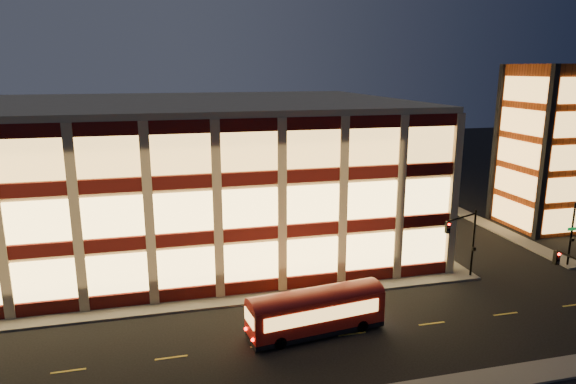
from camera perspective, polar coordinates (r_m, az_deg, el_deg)
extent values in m
plane|color=black|center=(39.72, -10.13, -12.89)|extent=(200.00, 200.00, 0.00)
cube|color=#514F4C|center=(40.56, -14.57, -12.43)|extent=(54.00, 2.00, 0.15)
cube|color=#514F4C|center=(60.73, 10.81, -3.38)|extent=(2.00, 30.00, 0.15)
cube|color=#514F4C|center=(66.01, 19.53, -2.56)|extent=(2.00, 30.00, 0.15)
cube|color=tan|center=(53.63, -14.97, 1.77)|extent=(50.00, 30.00, 14.00)
cube|color=tan|center=(52.67, -15.46, 9.51)|extent=(50.40, 30.40, 0.50)
cube|color=#470C0A|center=(41.11, -14.62, -11.18)|extent=(50.10, 0.25, 1.00)
cube|color=#FFCD6B|center=(40.31, -14.79, -8.45)|extent=(49.00, 0.20, 3.00)
cube|color=#470C0A|center=(60.21, 10.07, -2.92)|extent=(0.25, 30.10, 1.00)
cube|color=#FFCD6B|center=(59.65, 10.14, -0.99)|extent=(0.20, 29.00, 3.00)
cube|color=#470C0A|center=(39.50, -15.00, -5.37)|extent=(50.10, 0.25, 1.00)
cube|color=#FFCD6B|center=(38.90, -15.19, -2.43)|extent=(49.00, 0.20, 3.00)
cube|color=#470C0A|center=(59.13, 10.25, 1.17)|extent=(0.25, 30.10, 1.00)
cube|color=#FFCD6B|center=(58.71, 10.32, 3.17)|extent=(0.20, 29.00, 3.00)
cube|color=#470C0A|center=(38.33, -15.40, 0.87)|extent=(50.10, 0.25, 1.00)
cube|color=#FFCD6B|center=(37.96, -15.60, 3.97)|extent=(49.00, 0.20, 3.00)
cube|color=#470C0A|center=(58.35, 10.43, 5.39)|extent=(0.25, 30.10, 1.00)
cube|color=#FFCD6B|center=(58.09, 10.50, 7.44)|extent=(0.20, 29.00, 3.00)
cube|color=#8C3814|center=(63.95, 27.13, 4.42)|extent=(8.00, 8.00, 18.00)
cube|color=black|center=(58.36, 26.70, 3.71)|extent=(0.60, 0.60, 18.00)
cube|color=black|center=(64.55, 22.13, 4.99)|extent=(0.60, 0.60, 18.00)
cube|color=black|center=(69.55, 27.49, 5.01)|extent=(0.60, 0.60, 18.00)
cube|color=#FFBA59|center=(62.40, 28.84, -2.76)|extent=(6.60, 0.16, 2.60)
cube|color=#FFBA59|center=(62.77, 23.61, -2.11)|extent=(0.16, 6.60, 2.60)
cube|color=#FFBA59|center=(61.63, 29.20, 0.28)|extent=(6.60, 0.16, 2.60)
cube|color=#FFBA59|center=(62.00, 23.90, 0.92)|extent=(0.16, 6.60, 2.60)
cube|color=#FFBA59|center=(61.41, 24.21, 4.02)|extent=(0.16, 6.60, 2.60)
cube|color=#FFBA59|center=(61.01, 24.52, 7.16)|extent=(0.16, 6.60, 2.60)
cube|color=#FFBA59|center=(60.79, 24.84, 10.34)|extent=(0.16, 6.60, 2.60)
cylinder|color=black|center=(46.68, 19.87, -5.43)|extent=(0.18, 0.18, 6.00)
cylinder|color=black|center=(44.36, 18.79, -2.67)|extent=(3.56, 1.63, 0.14)
cube|color=black|center=(42.98, 17.31, -3.76)|extent=(0.32, 0.32, 0.95)
sphere|color=#FF0C05|center=(42.75, 17.46, -3.45)|extent=(0.20, 0.20, 0.20)
cube|color=black|center=(46.65, 19.96, -5.97)|extent=(0.25, 0.18, 0.28)
cylinder|color=black|center=(52.79, 28.96, -4.17)|extent=(0.18, 0.18, 6.00)
cube|color=black|center=(52.77, 29.05, -4.65)|extent=(0.25, 0.18, 0.28)
cube|color=#0C7226|center=(52.53, 29.14, -3.60)|extent=(1.20, 0.06, 0.28)
cube|color=black|center=(39.12, 27.67, -6.47)|extent=(0.32, 0.32, 0.95)
sphere|color=#FF0C05|center=(38.90, 27.90, -6.13)|extent=(0.20, 0.20, 0.20)
cube|color=#9F1008|center=(35.62, 3.12, -13.08)|extent=(9.60, 3.56, 2.16)
cube|color=black|center=(36.21, 3.09, -14.87)|extent=(9.60, 3.56, 0.33)
cylinder|color=black|center=(34.32, -0.90, -16.40)|extent=(0.87, 0.39, 0.84)
cylinder|color=black|center=(36.01, -2.11, -14.86)|extent=(0.87, 0.39, 0.84)
cylinder|color=black|center=(36.60, 8.20, -14.51)|extent=(0.87, 0.39, 0.84)
cylinder|color=black|center=(38.19, 6.63, -13.19)|extent=(0.87, 0.39, 0.84)
cube|color=#FFBA59|center=(34.53, 3.98, -13.49)|extent=(8.18, 1.15, 0.94)
cube|color=#FFBA59|center=(36.48, 2.32, -11.91)|extent=(8.18, 1.15, 0.94)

